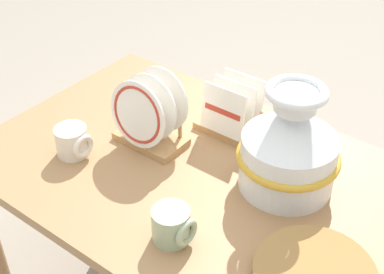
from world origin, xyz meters
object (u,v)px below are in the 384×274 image
dish_rack_square_plates (232,117)px  mug_cream_glaze (73,142)px  mug_sage_glaze (173,226)px  dish_rack_round_plates (148,119)px  ceramic_vase (289,146)px

dish_rack_square_plates → mug_cream_glaze: dish_rack_square_plates is taller
mug_sage_glaze → mug_cream_glaze: size_ratio=1.00×
dish_rack_round_plates → dish_rack_square_plates: dish_rack_round_plates is taller
ceramic_vase → mug_sage_glaze: (-0.12, -0.35, -0.09)m
ceramic_vase → dish_rack_round_plates: 0.44m
dish_rack_square_plates → mug_sage_glaze: size_ratio=2.04×
ceramic_vase → mug_cream_glaze: ceramic_vase is taller
dish_rack_round_plates → mug_cream_glaze: 0.23m
ceramic_vase → mug_cream_glaze: 0.63m
ceramic_vase → dish_rack_round_plates: bearing=-168.9°
dish_rack_round_plates → dish_rack_square_plates: size_ratio=1.07×
dish_rack_square_plates → mug_sage_glaze: dish_rack_square_plates is taller
ceramic_vase → dish_rack_round_plates: size_ratio=1.36×
dish_rack_round_plates → mug_sage_glaze: dish_rack_round_plates is taller
mug_cream_glaze → ceramic_vase: bearing=24.5°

